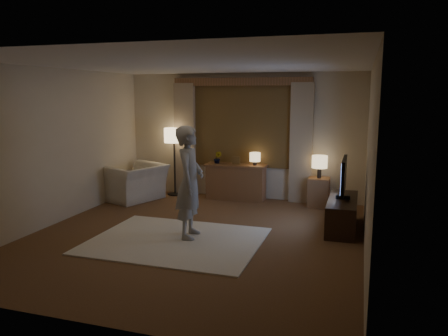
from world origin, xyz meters
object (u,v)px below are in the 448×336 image
at_px(person, 190,182).
at_px(armchair, 135,182).
at_px(tv_stand, 342,214).
at_px(sideboard, 236,183).
at_px(side_table, 319,192).

bearing_deg(person, armchair, 39.14).
xyz_separation_m(tv_stand, person, (-2.19, -1.17, 0.62)).
bearing_deg(sideboard, tv_stand, -32.74).
height_order(armchair, person, person).
bearing_deg(tv_stand, armchair, 169.94).
height_order(tv_stand, person, person).
distance_m(sideboard, side_table, 1.70).
bearing_deg(side_table, person, -123.49).
relative_size(armchair, person, 0.67).
height_order(sideboard, person, person).
distance_m(sideboard, armchair, 2.10).
relative_size(side_table, person, 0.33).
height_order(armchair, tv_stand, armchair).
distance_m(armchair, side_table, 3.74).
relative_size(sideboard, armchair, 1.06).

